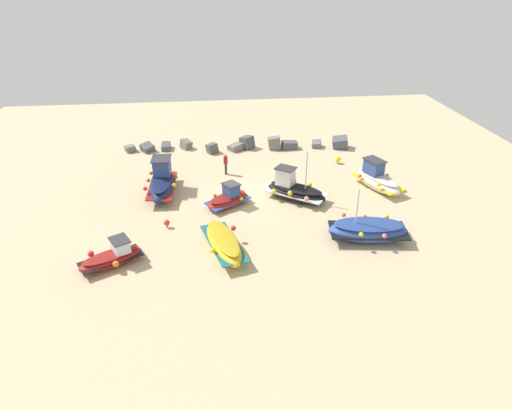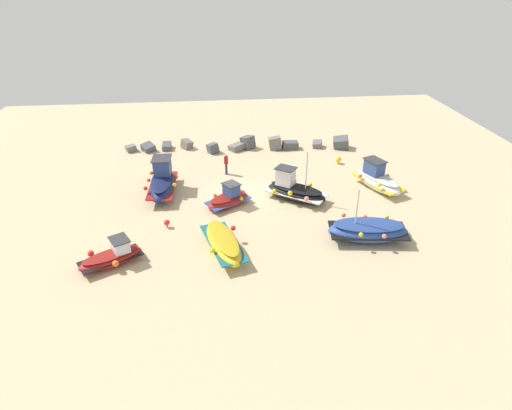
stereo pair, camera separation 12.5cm
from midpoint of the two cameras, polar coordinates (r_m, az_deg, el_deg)
ground_plane at (r=31.00m, az=-1.79°, el=1.13°), size 51.02×51.02×0.00m
fishing_boat_0 at (r=30.47m, az=5.16°, el=1.92°), size 4.49×3.91×3.67m
fishing_boat_1 at (r=31.83m, az=-11.94°, el=2.90°), size 2.23×4.96×2.45m
fishing_boat_2 at (r=26.69m, az=14.48°, el=-3.24°), size 4.90×2.66×3.32m
fishing_boat_3 at (r=24.90m, az=-4.13°, el=-4.94°), size 2.68×4.85×1.07m
fishing_boat_4 at (r=33.03m, az=15.60°, el=3.20°), size 3.04×4.48×2.11m
fishing_boat_5 at (r=25.15m, az=-18.06°, el=-6.38°), size 3.71×2.88×1.44m
fishing_boat_6 at (r=29.59m, az=-3.44°, el=0.82°), size 3.38×2.86×1.63m
person_walking at (r=34.09m, az=-3.80°, el=5.52°), size 0.32×0.32×1.68m
breakwater_rocks at (r=39.20m, az=-0.54°, el=7.82°), size 19.97×2.78×1.35m
mooring_buoy_0 at (r=36.81m, az=10.74°, el=5.84°), size 0.49×0.49×0.61m
mooring_buoy_1 at (r=27.70m, az=-11.39°, el=-2.26°), size 0.37×0.37×0.54m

